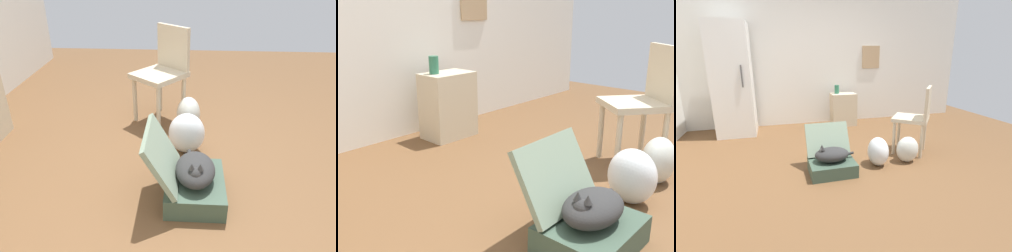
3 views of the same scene
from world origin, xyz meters
The scene contains 7 objects.
ground_plane centered at (0.00, 0.00, 0.00)m, with size 7.68×7.68×0.00m, color brown.
suitcase_base centered at (-0.19, -0.14, 0.08)m, with size 0.54×0.42×0.16m, color #384C3D.
suitcase_lid centered at (-0.19, 0.10, 0.35)m, with size 0.54×0.42×0.04m, color gray.
cat centered at (-0.19, -0.14, 0.24)m, with size 0.48×0.28×0.21m.
plastic_bag_white centered at (0.43, -0.07, 0.18)m, with size 0.26×0.32×0.37m, color silver.
plastic_bag_clear centered at (0.84, -0.08, 0.17)m, with size 0.30×0.23×0.34m, color silver.
chair centered at (1.10, 0.17, 0.54)m, with size 0.63×0.63×0.96m.
Camera 1 is at (-2.10, -0.06, 1.61)m, focal length 35.20 mm.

